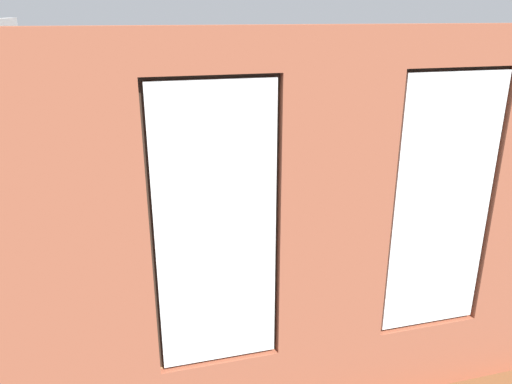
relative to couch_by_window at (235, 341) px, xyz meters
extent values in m
cube|color=brown|center=(-0.65, -2.24, -0.38)|extent=(6.65, 6.53, 0.10)
cube|color=#9E5138|center=(-0.65, 0.65, 1.28)|extent=(0.92, 0.16, 3.22)
cube|color=#9E5138|center=(1.56, 0.65, 1.28)|extent=(1.63, 0.16, 3.22)
cube|color=#9E5138|center=(-1.58, 0.65, 0.01)|extent=(0.94, 0.16, 0.69)
cube|color=#9E5138|center=(-1.58, 0.65, 2.74)|extent=(0.94, 0.16, 0.30)
cube|color=white|center=(-1.58, 0.69, 1.48)|extent=(0.88, 0.03, 2.17)
cube|color=#38281E|center=(-1.58, 0.63, 1.48)|extent=(0.94, 0.04, 2.23)
cube|color=#9E5138|center=(0.28, 0.65, 2.74)|extent=(0.94, 0.16, 0.30)
cube|color=white|center=(0.28, 0.69, 1.48)|extent=(0.88, 0.03, 2.17)
cube|color=#38281E|center=(0.28, 0.63, 1.48)|extent=(0.94, 0.04, 2.23)
cube|color=tan|center=(-0.65, 0.55, 0.33)|extent=(3.00, 0.24, 0.06)
cube|color=black|center=(-0.65, 0.56, 1.72)|extent=(0.43, 0.03, 0.56)
cube|color=teal|center=(-0.65, 0.55, 1.72)|extent=(0.37, 0.01, 0.50)
cube|color=black|center=(0.00, -0.05, -0.12)|extent=(1.74, 0.85, 0.42)
cube|color=black|center=(0.00, 0.28, 0.28)|extent=(1.74, 0.24, 0.38)
cube|color=black|center=(-0.76, -0.05, 0.19)|extent=(0.22, 0.85, 0.24)
cube|color=black|center=(0.76, -0.05, 0.19)|extent=(0.22, 0.85, 0.24)
cube|color=black|center=(-0.33, -0.09, 0.15)|extent=(0.60, 0.65, 0.12)
cube|color=black|center=(0.33, -0.09, 0.15)|extent=(0.60, 0.65, 0.12)
cube|color=black|center=(-2.93, -1.90, -0.12)|extent=(0.87, 1.72, 0.42)
cube|color=black|center=(-3.25, -1.90, 0.28)|extent=(0.26, 1.71, 0.38)
cube|color=black|center=(-2.92, -2.64, 0.19)|extent=(0.85, 0.23, 0.24)
cube|color=black|center=(-2.94, -1.15, 0.19)|extent=(0.85, 0.23, 0.24)
cube|color=black|center=(-2.88, -2.21, 0.15)|extent=(0.65, 0.59, 0.12)
cube|color=black|center=(-2.89, -1.58, 0.15)|extent=(0.65, 0.59, 0.12)
cube|color=#A87547|center=(-0.83, -2.02, 0.05)|extent=(1.45, 0.77, 0.04)
cube|color=#A87547|center=(-1.49, -2.35, -0.15)|extent=(0.07, 0.07, 0.36)
cube|color=#A87547|center=(-0.16, -2.35, -0.15)|extent=(0.07, 0.07, 0.36)
cube|color=#A87547|center=(-1.49, -1.70, -0.15)|extent=(0.07, 0.07, 0.36)
cube|color=#A87547|center=(-0.16, -1.70, -0.15)|extent=(0.07, 0.07, 0.36)
cylinder|color=silver|center=(-1.23, -2.16, 0.12)|extent=(0.09, 0.09, 0.10)
cylinder|color=#B7333D|center=(-0.83, -2.02, 0.13)|extent=(0.08, 0.08, 0.13)
cylinder|color=#9E5638|center=(-0.39, -1.91, 0.11)|extent=(0.09, 0.09, 0.07)
sphere|color=#337F38|center=(-0.39, -1.91, 0.19)|extent=(0.11, 0.11, 0.11)
cube|color=black|center=(-0.94, -1.91, 0.08)|extent=(0.10, 0.18, 0.02)
cube|color=#59595B|center=(-0.65, -2.12, 0.08)|extent=(0.18, 0.09, 0.02)
cube|color=black|center=(2.02, -2.61, -0.09)|extent=(1.03, 0.42, 0.49)
cube|color=black|center=(2.02, -2.61, 0.18)|extent=(0.46, 0.20, 0.05)
cube|color=black|center=(2.02, -2.61, 0.24)|extent=(0.06, 0.04, 0.06)
cube|color=black|center=(2.02, -2.61, 0.55)|extent=(1.04, 0.04, 0.57)
cube|color=black|center=(2.02, -2.63, 0.55)|extent=(0.99, 0.01, 0.52)
cylinder|color=olive|center=(0.45, -4.03, -0.19)|extent=(0.48, 0.48, 0.28)
ellipsoid|color=silver|center=(0.45, -4.03, 0.14)|extent=(1.08, 1.08, 0.43)
ellipsoid|color=navy|center=(0.53, -4.03, 0.25)|extent=(0.44, 0.44, 0.18)
cylinder|color=gray|center=(-1.66, -3.27, -0.24)|extent=(0.15, 0.15, 0.17)
cylinder|color=brown|center=(-1.66, -3.27, -0.07)|extent=(0.02, 0.02, 0.18)
ellipsoid|color=#3D8E42|center=(-1.66, -3.27, 0.10)|extent=(0.27, 0.27, 0.17)
cone|color=#337F38|center=(-2.96, 0.08, 0.67)|extent=(0.48, 0.22, 0.50)
cylinder|color=gray|center=(-1.32, -0.05, -0.18)|extent=(0.31, 0.31, 0.31)
cylinder|color=brown|center=(-1.32, -0.05, 0.11)|extent=(0.06, 0.06, 0.26)
cone|color=#3D8E42|center=(-1.12, -0.07, 0.40)|extent=(0.54, 0.23, 0.47)
cone|color=#3D8E42|center=(-1.24, 0.11, 0.43)|extent=(0.38, 0.51, 0.51)
cone|color=#3D8E42|center=(-1.36, 0.15, 0.40)|extent=(0.27, 0.55, 0.47)
cone|color=#3D8E42|center=(-1.48, 0.00, 0.45)|extent=(0.49, 0.31, 0.53)
cone|color=#3D8E42|center=(-1.46, -0.13, 0.45)|extent=(0.48, 0.37, 0.53)
cone|color=#3D8E42|center=(-1.41, -0.25, 0.39)|extent=(0.37, 0.55, 0.46)
cone|color=#3D8E42|center=(-1.21, -0.21, 0.42)|extent=(0.42, 0.52, 0.49)
cylinder|color=#9E5638|center=(-2.58, -3.20, -0.23)|extent=(0.17, 0.17, 0.21)
cylinder|color=brown|center=(-2.58, -3.20, -0.08)|extent=(0.03, 0.03, 0.10)
ellipsoid|color=#286B2D|center=(-2.58, -3.20, 0.14)|extent=(0.39, 0.39, 0.33)
cylinder|color=#47423D|center=(1.47, -1.64, -0.15)|extent=(0.31, 0.31, 0.37)
cylinder|color=brown|center=(1.47, -1.64, 0.08)|extent=(0.05, 0.05, 0.09)
ellipsoid|color=#1E5B28|center=(1.47, -1.64, 0.32)|extent=(0.49, 0.49, 0.38)
cylinder|color=brown|center=(1.08, 0.10, -0.15)|extent=(0.33, 0.33, 0.35)
cylinder|color=brown|center=(1.08, 0.10, 0.20)|extent=(0.06, 0.06, 0.35)
cone|color=#337F38|center=(1.24, 0.13, 0.53)|extent=(0.41, 0.18, 0.39)
cone|color=#337F38|center=(1.12, 0.27, 0.52)|extent=(0.20, 0.42, 0.37)
cone|color=#337F38|center=(0.96, 0.17, 0.55)|extent=(0.36, 0.27, 0.43)
cone|color=#337F38|center=(0.94, -0.02, 0.51)|extent=(0.38, 0.37, 0.35)
cone|color=#337F38|center=(1.09, -0.03, 0.56)|extent=(0.15, 0.35, 0.43)
camera|label=1|loc=(0.86, 3.92, 2.96)|focal=35.00mm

